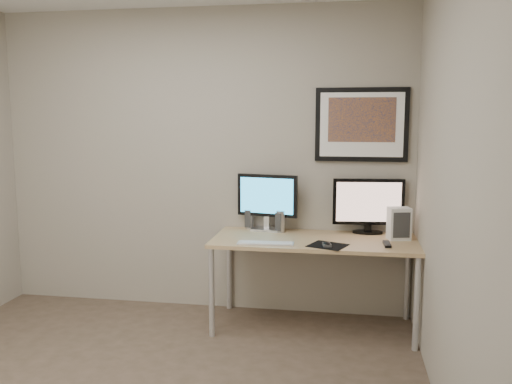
# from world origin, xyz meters

# --- Properties ---
(room) EXTENTS (3.60, 3.60, 3.60)m
(room) POSITION_xyz_m (0.00, 0.45, 1.64)
(room) COLOR white
(room) RESTS_ON ground
(desk) EXTENTS (1.60, 0.70, 0.73)m
(desk) POSITION_xyz_m (1.00, 1.35, 0.66)
(desk) COLOR #AB8253
(desk) RESTS_ON floor
(framed_art) EXTENTS (0.75, 0.04, 0.60)m
(framed_art) POSITION_xyz_m (1.35, 1.68, 1.62)
(framed_art) COLOR black
(framed_art) RESTS_ON room
(monitor_large) EXTENTS (0.52, 0.21, 0.48)m
(monitor_large) POSITION_xyz_m (0.58, 1.60, 0.99)
(monitor_large) COLOR #B1B1B6
(monitor_large) RESTS_ON desk
(monitor_tv) EXTENTS (0.58, 0.16, 0.45)m
(monitor_tv) POSITION_xyz_m (1.42, 1.62, 0.97)
(monitor_tv) COLOR black
(monitor_tv) RESTS_ON desk
(speaker_left) EXTENTS (0.09, 0.09, 0.18)m
(speaker_left) POSITION_xyz_m (0.42, 1.65, 0.82)
(speaker_left) COLOR #B1B1B6
(speaker_left) RESTS_ON desk
(speaker_right) EXTENTS (0.10, 0.10, 0.18)m
(speaker_right) POSITION_xyz_m (0.70, 1.55, 0.82)
(speaker_right) COLOR #B1B1B6
(speaker_right) RESTS_ON desk
(keyboard) EXTENTS (0.43, 0.14, 0.01)m
(keyboard) POSITION_xyz_m (0.65, 1.11, 0.74)
(keyboard) COLOR silver
(keyboard) RESTS_ON desk
(mousepad) EXTENTS (0.33, 0.31, 0.00)m
(mousepad) POSITION_xyz_m (1.11, 1.14, 0.73)
(mousepad) COLOR black
(mousepad) RESTS_ON desk
(mouse) EXTENTS (0.07, 0.10, 0.03)m
(mouse) POSITION_xyz_m (1.11, 1.11, 0.75)
(mouse) COLOR black
(mouse) RESTS_ON mousepad
(remote) EXTENTS (0.06, 0.18, 0.02)m
(remote) POSITION_xyz_m (1.55, 1.22, 0.74)
(remote) COLOR black
(remote) RESTS_ON desk
(fan_unit) EXTENTS (0.19, 0.16, 0.25)m
(fan_unit) POSITION_xyz_m (1.65, 1.44, 0.86)
(fan_unit) COLOR silver
(fan_unit) RESTS_ON desk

